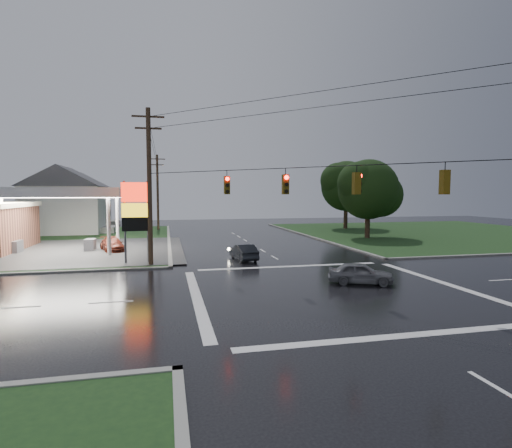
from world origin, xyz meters
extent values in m
plane|color=black|center=(0.00, 0.00, 0.00)|extent=(120.00, 120.00, 0.00)
cube|color=#173216|center=(26.00, 26.00, 0.04)|extent=(36.00, 36.00, 0.08)
cube|color=#2D2D2D|center=(-20.00, 18.00, 0.09)|extent=(26.00, 18.00, 0.02)
cylinder|color=silver|center=(-13.00, 15.00, 2.50)|extent=(0.30, 0.30, 5.00)
cylinder|color=silver|center=(-23.00, 21.00, 2.50)|extent=(0.30, 0.30, 5.00)
cylinder|color=silver|center=(-13.00, 21.00, 2.50)|extent=(0.30, 0.30, 5.00)
cube|color=silver|center=(-18.00, 18.00, 5.20)|extent=(12.00, 8.00, 0.80)
cube|color=white|center=(-18.00, 18.00, 4.78)|extent=(11.40, 7.40, 0.04)
cube|color=#59595E|center=(-21.00, 18.00, 0.55)|extent=(0.80, 1.60, 1.10)
cube|color=#59595E|center=(-15.00, 18.00, 0.55)|extent=(0.80, 1.60, 1.10)
cylinder|color=#59595E|center=(-11.30, 10.50, 3.00)|extent=(0.16, 0.16, 6.00)
cylinder|color=#59595E|center=(-9.70, 10.50, 3.00)|extent=(0.16, 0.16, 6.00)
cube|color=red|center=(-10.50, 10.50, 5.20)|extent=(2.00, 0.35, 1.40)
cube|color=gold|center=(-10.50, 10.50, 3.90)|extent=(2.00, 0.35, 1.00)
cube|color=black|center=(-10.50, 10.50, 2.90)|extent=(2.00, 0.35, 1.00)
cylinder|color=#382619|center=(-9.50, 9.50, 5.50)|extent=(0.32, 0.32, 11.00)
cube|color=#382619|center=(-9.50, 9.50, 10.40)|extent=(2.20, 0.12, 0.12)
cube|color=#382619|center=(-9.50, 9.50, 9.60)|extent=(1.80, 0.12, 0.12)
cylinder|color=#382619|center=(-9.50, 38.00, 5.25)|extent=(0.32, 0.32, 10.50)
cube|color=#382619|center=(-9.50, 38.00, 9.90)|extent=(2.20, 0.12, 0.12)
cube|color=#382619|center=(-9.50, 38.00, 9.10)|extent=(1.80, 0.12, 0.12)
cube|color=#59470C|center=(-4.75, 4.75, 5.60)|extent=(0.34, 0.34, 1.10)
cylinder|color=#FF0C07|center=(-4.75, 4.55, 5.98)|extent=(0.22, 0.08, 0.22)
cube|color=#59470C|center=(-1.90, 1.90, 5.60)|extent=(0.34, 0.34, 1.10)
cylinder|color=#FF0C07|center=(-1.90, 1.70, 5.98)|extent=(0.22, 0.08, 0.22)
cube|color=#59470C|center=(0.95, -0.95, 5.60)|extent=(0.34, 0.34, 1.10)
cylinder|color=#FF0C07|center=(1.15, -0.95, 5.98)|extent=(0.08, 0.22, 0.22)
cube|color=#59470C|center=(3.80, -3.80, 5.60)|extent=(0.34, 0.34, 1.10)
cylinder|color=#FF0C07|center=(3.80, -3.60, 5.98)|extent=(0.22, 0.08, 0.22)
cube|color=silver|center=(-21.00, 36.00, 3.00)|extent=(9.00, 8.00, 6.00)
cube|color=gray|center=(-15.70, 36.00, 0.40)|extent=(1.60, 4.80, 0.80)
cube|color=silver|center=(-22.00, 48.00, 3.00)|extent=(9.00, 8.00, 6.00)
cube|color=gray|center=(-16.70, 48.00, 0.40)|extent=(1.60, 4.80, 0.80)
cylinder|color=black|center=(14.00, 22.00, 2.52)|extent=(0.56, 0.56, 5.04)
sphere|color=black|center=(14.00, 22.00, 5.58)|extent=(6.80, 6.80, 6.80)
sphere|color=black|center=(15.70, 22.30, 4.95)|extent=(5.10, 5.10, 5.10)
sphere|color=black|center=(12.64, 21.60, 6.30)|extent=(4.76, 4.76, 4.76)
cylinder|color=black|center=(17.00, 34.00, 2.80)|extent=(0.56, 0.56, 5.60)
sphere|color=black|center=(17.00, 34.00, 6.20)|extent=(7.20, 7.20, 7.20)
sphere|color=black|center=(18.80, 34.30, 5.50)|extent=(5.40, 5.40, 5.40)
sphere|color=black|center=(15.56, 33.60, 7.00)|extent=(5.04, 5.04, 5.04)
imported|color=black|center=(-2.63, 10.44, 0.62)|extent=(1.70, 3.86, 1.23)
imported|color=slate|center=(2.26, 0.95, 0.61)|extent=(3.87, 2.69, 1.22)
imported|color=maroon|center=(-13.10, 17.62, 0.59)|extent=(2.79, 4.38, 1.18)
camera|label=1|loc=(-8.39, -19.43, 5.08)|focal=28.00mm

